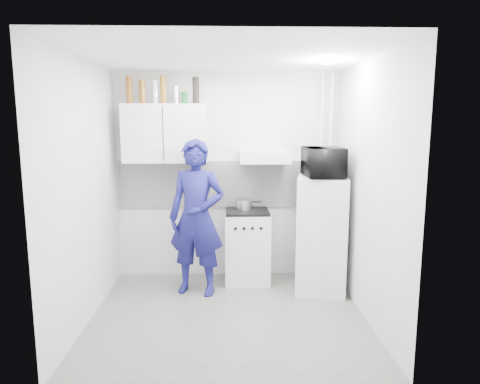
{
  "coord_description": "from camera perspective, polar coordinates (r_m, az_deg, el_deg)",
  "views": [
    {
      "loc": [
        -0.01,
        -4.18,
        1.97
      ],
      "look_at": [
        0.13,
        0.3,
        1.25
      ],
      "focal_mm": 32.0,
      "sensor_mm": 36.0,
      "label": 1
    }
  ],
  "objects": [
    {
      "name": "floor",
      "position": [
        4.62,
        -1.61,
        -16.1
      ],
      "size": [
        2.8,
        2.8,
        0.0
      ],
      "primitive_type": "plane",
      "color": "slate",
      "rests_on": "ground"
    },
    {
      "name": "ceiling",
      "position": [
        4.23,
        -1.77,
        17.68
      ],
      "size": [
        2.8,
        2.8,
        0.0
      ],
      "primitive_type": "plane",
      "color": "white",
      "rests_on": "wall_back"
    },
    {
      "name": "wall_back",
      "position": [
        5.47,
        -1.72,
        2.1
      ],
      "size": [
        2.8,
        0.0,
        2.8
      ],
      "primitive_type": "plane",
      "rotation": [
        1.57,
        0.0,
        0.0
      ],
      "color": "silver",
      "rests_on": "floor"
    },
    {
      "name": "wall_left",
      "position": [
        4.46,
        -19.99,
        -0.08
      ],
      "size": [
        0.0,
        2.6,
        2.6
      ],
      "primitive_type": "plane",
      "rotation": [
        1.57,
        0.0,
        1.57
      ],
      "color": "silver",
      "rests_on": "floor"
    },
    {
      "name": "wall_right",
      "position": [
        4.46,
        16.6,
        0.1
      ],
      "size": [
        0.0,
        2.6,
        2.6
      ],
      "primitive_type": "plane",
      "rotation": [
        1.57,
        0.0,
        -1.57
      ],
      "color": "silver",
      "rests_on": "floor"
    },
    {
      "name": "person",
      "position": [
        4.94,
        -5.8,
        -3.41
      ],
      "size": [
        0.75,
        0.59,
        1.8
      ],
      "primitive_type": "imported",
      "rotation": [
        0.0,
        0.0,
        -0.26
      ],
      "color": "#151555",
      "rests_on": "floor"
    },
    {
      "name": "stove",
      "position": [
        5.41,
        0.95,
        -7.31
      ],
      "size": [
        0.55,
        0.55,
        0.88
      ],
      "primitive_type": "cube",
      "color": "silver",
      "rests_on": "floor"
    },
    {
      "name": "fridge",
      "position": [
        5.12,
        10.79,
        -5.59
      ],
      "size": [
        0.67,
        0.67,
        1.36
      ],
      "primitive_type": "cube",
      "rotation": [
        0.0,
        0.0,
        -0.21
      ],
      "color": "white",
      "rests_on": "floor"
    },
    {
      "name": "stove_top",
      "position": [
        5.3,
        0.96,
        -2.58
      ],
      "size": [
        0.53,
        0.53,
        0.03
      ],
      "primitive_type": "cube",
      "color": "black",
      "rests_on": "stove"
    },
    {
      "name": "saucepan",
      "position": [
        5.34,
        0.54,
        -1.68
      ],
      "size": [
        0.2,
        0.2,
        0.11
      ],
      "primitive_type": "cylinder",
      "color": "silver",
      "rests_on": "stove_top"
    },
    {
      "name": "microwave",
      "position": [
        4.98,
        11.08,
        3.92
      ],
      "size": [
        0.62,
        0.42,
        0.34
      ],
      "primitive_type": "imported",
      "rotation": [
        0.0,
        0.0,
        1.59
      ],
      "color": "black",
      "rests_on": "fridge"
    },
    {
      "name": "bottle_a",
      "position": [
        5.4,
        -14.53,
        13.04
      ],
      "size": [
        0.08,
        0.08,
        0.33
      ],
      "primitive_type": "cylinder",
      "color": "brown",
      "rests_on": "upper_cabinet"
    },
    {
      "name": "bottle_b",
      "position": [
        5.36,
        -12.89,
        12.88
      ],
      "size": [
        0.07,
        0.07,
        0.28
      ],
      "primitive_type": "cylinder",
      "color": "brown",
      "rests_on": "upper_cabinet"
    },
    {
      "name": "bottle_c",
      "position": [
        5.34,
        -11.24,
        12.91
      ],
      "size": [
        0.07,
        0.07,
        0.28
      ],
      "primitive_type": "cylinder",
      "color": "#B2B7BC",
      "rests_on": "upper_cabinet"
    },
    {
      "name": "bottle_d",
      "position": [
        5.32,
        -10.18,
        13.27
      ],
      "size": [
        0.08,
        0.08,
        0.33
      ],
      "primitive_type": "cylinder",
      "color": "brown",
      "rests_on": "upper_cabinet"
    },
    {
      "name": "canister_a",
      "position": [
        5.3,
        -8.58,
        12.63
      ],
      "size": [
        0.08,
        0.08,
        0.21
      ],
      "primitive_type": "cylinder",
      "color": "silver",
      "rests_on": "upper_cabinet"
    },
    {
      "name": "canister_b",
      "position": [
        5.29,
        -7.43,
        12.33
      ],
      "size": [
        0.08,
        0.08,
        0.14
      ],
      "primitive_type": "cylinder",
      "color": "#144C1E",
      "rests_on": "upper_cabinet"
    },
    {
      "name": "bottle_e",
      "position": [
        5.28,
        -5.92,
        13.29
      ],
      "size": [
        0.08,
        0.08,
        0.32
      ],
      "primitive_type": "cylinder",
      "color": "black",
      "rests_on": "upper_cabinet"
    },
    {
      "name": "upper_cabinet",
      "position": [
        5.31,
        -9.94,
        7.7
      ],
      "size": [
        1.0,
        0.35,
        0.7
      ],
      "primitive_type": "cube",
      "color": "white",
      "rests_on": "wall_back"
    },
    {
      "name": "range_hood",
      "position": [
        5.22,
        3.24,
        4.72
      ],
      "size": [
        0.6,
        0.5,
        0.14
      ],
      "primitive_type": "cube",
      "color": "silver",
      "rests_on": "wall_back"
    },
    {
      "name": "backsplash",
      "position": [
        5.47,
        -1.71,
        1.04
      ],
      "size": [
        2.74,
        0.03,
        0.6
      ],
      "primitive_type": "cube",
      "color": "white",
      "rests_on": "wall_back"
    },
    {
      "name": "pipe_a",
      "position": [
        5.55,
        11.84,
        2.0
      ],
      "size": [
        0.05,
        0.05,
        2.6
      ],
      "primitive_type": "cylinder",
      "color": "silver",
      "rests_on": "floor"
    },
    {
      "name": "pipe_b",
      "position": [
        5.52,
        10.63,
        2.01
      ],
      "size": [
        0.04,
        0.04,
        2.6
      ],
      "primitive_type": "cylinder",
      "color": "silver",
      "rests_on": "floor"
    },
    {
      "name": "ceiling_spot_fixture",
      "position": [
        4.53,
        11.53,
        16.55
      ],
      "size": [
        0.1,
        0.1,
        0.02
      ],
      "primitive_type": "cylinder",
      "color": "white",
      "rests_on": "ceiling"
    }
  ]
}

